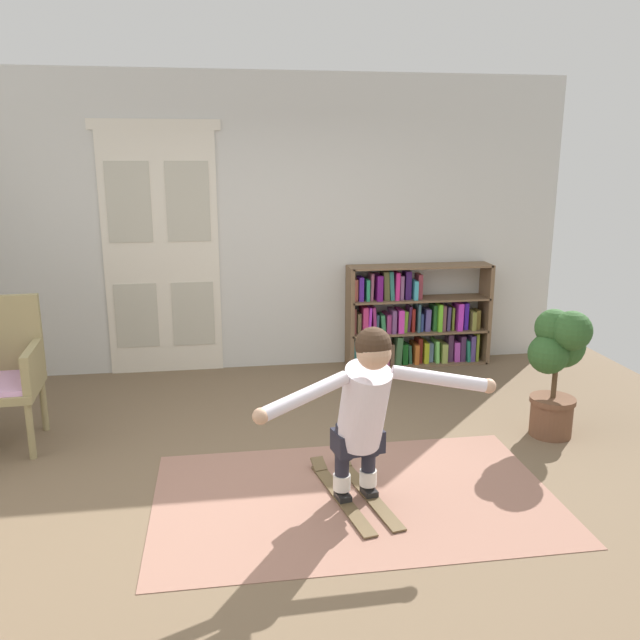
{
  "coord_description": "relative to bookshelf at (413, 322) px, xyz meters",
  "views": [
    {
      "loc": [
        -0.49,
        -3.93,
        2.11
      ],
      "look_at": [
        0.15,
        0.25,
        1.05
      ],
      "focal_mm": 36.72,
      "sensor_mm": 36.0,
      "label": 1
    }
  ],
  "objects": [
    {
      "name": "potted_plant",
      "position": [
        0.58,
        -1.88,
        0.16
      ],
      "size": [
        0.48,
        0.48,
        1.0
      ],
      "color": "brown",
      "rests_on": "ground"
    },
    {
      "name": "back_wall",
      "position": [
        -1.45,
        0.21,
        1.0
      ],
      "size": [
        6.0,
        0.1,
        2.9
      ],
      "primitive_type": "cube",
      "color": "silver",
      "rests_on": "ground"
    },
    {
      "name": "ground_plane",
      "position": [
        -1.45,
        -2.39,
        -0.45
      ],
      "size": [
        7.2,
        7.2,
        0.0
      ],
      "primitive_type": "plane",
      "color": "brown"
    },
    {
      "name": "rug",
      "position": [
        -1.15,
        -2.64,
        -0.45
      ],
      "size": [
        2.54,
        1.54,
        0.01
      ],
      "primitive_type": "cube",
      "color": "#966A59",
      "rests_on": "ground"
    },
    {
      "name": "double_door",
      "position": [
        -2.51,
        0.15,
        0.78
      ],
      "size": [
        1.22,
        0.05,
        2.45
      ],
      "color": "silver",
      "rests_on": "ground"
    },
    {
      "name": "person_skier",
      "position": [
        -1.13,
        -2.77,
        0.23
      ],
      "size": [
        1.47,
        0.67,
        1.11
      ],
      "color": "white",
      "rests_on": "skis_pair"
    },
    {
      "name": "bookshelf",
      "position": [
        0.0,
        0.0,
        0.0
      ],
      "size": [
        1.48,
        0.3,
        1.04
      ],
      "color": "brown",
      "rests_on": "ground"
    },
    {
      "name": "skis_pair",
      "position": [
        -1.16,
        -2.6,
        -0.43
      ],
      "size": [
        0.44,
        0.99,
        0.07
      ],
      "color": "brown",
      "rests_on": "rug"
    }
  ]
}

